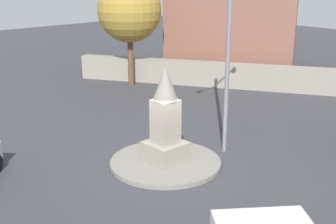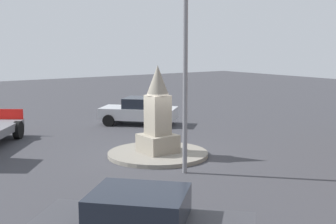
% 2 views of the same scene
% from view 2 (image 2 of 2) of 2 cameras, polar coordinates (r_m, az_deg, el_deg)
% --- Properties ---
extents(ground_plane, '(80.00, 80.00, 0.00)m').
position_cam_2_polar(ground_plane, '(18.27, -1.27, -5.48)').
color(ground_plane, '#38383D').
extents(traffic_island, '(3.99, 3.99, 0.16)m').
position_cam_2_polar(traffic_island, '(18.25, -1.27, -5.25)').
color(traffic_island, gray).
rests_on(traffic_island, ground).
extents(monument, '(1.29, 1.29, 3.45)m').
position_cam_2_polar(monument, '(17.94, -1.29, -0.49)').
color(monument, gray).
rests_on(monument, traffic_island).
extents(streetlamp, '(3.17, 0.28, 8.66)m').
position_cam_2_polar(streetlamp, '(15.34, 2.21, 11.37)').
color(streetlamp, slate).
rests_on(streetlamp, ground).
extents(car_silver_far_side, '(4.23, 4.13, 1.49)m').
position_cam_2_polar(car_silver_far_side, '(25.09, -3.62, 0.14)').
color(car_silver_far_side, '#B7BABF').
rests_on(car_silver_far_side, ground).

